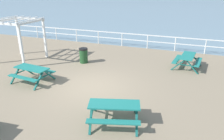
% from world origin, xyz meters
% --- Properties ---
extents(ground_plane, '(30.00, 24.00, 0.20)m').
position_xyz_m(ground_plane, '(0.00, 0.00, -0.10)').
color(ground_plane, gray).
extents(sea_band, '(142.00, 90.00, 0.01)m').
position_xyz_m(sea_band, '(0.00, 52.75, 0.00)').
color(sea_band, gray).
rests_on(sea_band, ground).
extents(seaward_railing, '(23.07, 0.07, 1.08)m').
position_xyz_m(seaward_railing, '(-0.00, 7.75, 0.76)').
color(seaward_railing, white).
rests_on(seaward_railing, ground).
extents(picnic_table_near_left, '(2.16, 1.96, 0.80)m').
position_xyz_m(picnic_table_near_left, '(2.04, -2.42, 0.58)').
color(picnic_table_near_left, '#1E7A70').
rests_on(picnic_table_near_left, ground).
extents(picnic_table_far_left, '(1.93, 1.69, 0.80)m').
position_xyz_m(picnic_table_far_left, '(-3.10, -0.55, 0.58)').
color(picnic_table_far_left, '#1E7A70').
rests_on(picnic_table_far_left, ground).
extents(picnic_table_far_right, '(1.70, 1.95, 0.80)m').
position_xyz_m(picnic_table_far_right, '(4.17, 4.37, 0.58)').
color(picnic_table_far_right, '#1E7A70').
rests_on(picnic_table_far_right, ground).
extents(lattice_pergola, '(2.45, 2.57, 2.70)m').
position_xyz_m(lattice_pergola, '(-6.07, 2.01, 2.00)').
color(lattice_pergola, white).
rests_on(lattice_pergola, ground).
extents(litter_bin, '(0.55, 0.55, 0.95)m').
position_xyz_m(litter_bin, '(-2.04, 3.00, 0.48)').
color(litter_bin, '#1E4723').
rests_on(litter_bin, ground).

